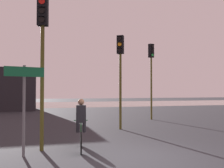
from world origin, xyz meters
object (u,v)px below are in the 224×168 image
(traffic_light_center, at_px, (120,64))
(traffic_light_near_left, at_px, (42,44))
(traffic_light_far_right, at_px, (151,67))
(direction_sign_post, at_px, (24,97))
(cyclist, at_px, (81,124))

(traffic_light_center, relative_size, traffic_light_near_left, 0.95)
(traffic_light_far_right, height_order, traffic_light_center, traffic_light_far_right)
(traffic_light_near_left, bearing_deg, direction_sign_post, 64.39)
(traffic_light_center, xyz_separation_m, traffic_light_near_left, (-3.74, -3.51, 0.14))
(traffic_light_far_right, distance_m, traffic_light_near_left, 9.94)
(direction_sign_post, bearing_deg, traffic_light_center, -148.57)
(traffic_light_far_right, height_order, cyclist, traffic_light_far_right)
(traffic_light_center, height_order, direction_sign_post, traffic_light_center)
(traffic_light_far_right, relative_size, traffic_light_near_left, 1.04)
(traffic_light_far_right, relative_size, cyclist, 2.95)
(traffic_light_far_right, height_order, traffic_light_near_left, traffic_light_far_right)
(cyclist, bearing_deg, direction_sign_post, -163.01)
(traffic_light_near_left, height_order, direction_sign_post, traffic_light_near_left)
(direction_sign_post, xyz_separation_m, cyclist, (1.68, 0.25, -0.88))
(traffic_light_center, xyz_separation_m, direction_sign_post, (-4.23, -4.09, -1.50))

